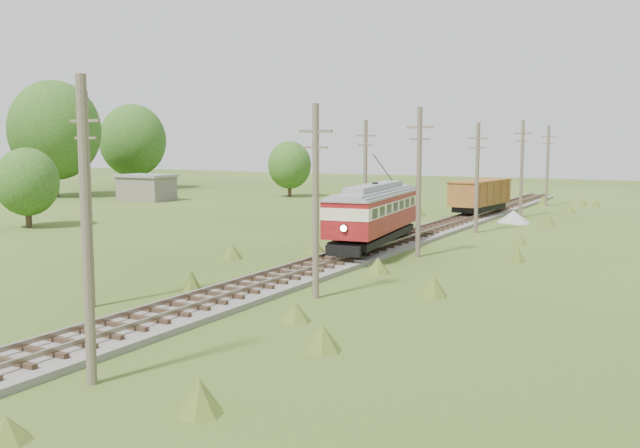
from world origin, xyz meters
The scene contains 17 objects.
railbed_main centered at (0.00, 34.00, 0.19)m, with size 3.60×96.00×0.57m.
streetcar centered at (0.00, 31.77, 2.63)m, with size 4.48×12.47×5.65m.
gondola centered at (0.00, 55.55, 2.11)m, with size 3.73×8.89×2.87m.
gravel_pile centered at (3.97, 52.33, 0.49)m, with size 2.90×3.07×1.05m.
utility_pole_r_1 centered at (3.10, 5.00, 4.40)m, with size 0.30×0.30×8.80m.
utility_pole_r_2 centered at (3.30, 18.00, 4.42)m, with size 1.60×0.30×8.60m.
utility_pole_r_3 centered at (3.20, 31.00, 4.63)m, with size 1.60×0.30×9.00m.
utility_pole_r_4 centered at (3.00, 44.00, 4.32)m, with size 1.60×0.30×8.40m.
utility_pole_r_5 centered at (3.40, 57.00, 4.58)m, with size 1.60×0.30×8.90m.
utility_pole_r_6 centered at (3.20, 70.00, 4.47)m, with size 1.60×0.30×8.70m.
utility_pole_l_a centered at (-4.20, 12.00, 4.63)m, with size 1.60×0.30×9.00m.
utility_pole_l_b centered at (-4.50, 40.00, 4.42)m, with size 1.60×0.30×8.60m.
tree_left_4 centered at (-54.00, 54.00, 8.37)m, with size 11.34×11.34×14.61m.
tree_left_5 centered at (-56.00, 70.00, 7.12)m, with size 9.66×9.66×12.44m.
tree_mid_a centered at (-28.00, 68.00, 4.02)m, with size 5.46×5.46×7.03m.
tree_mid_c centered at (-30.00, 30.00, 3.71)m, with size 5.04×5.04×6.49m.
shed centered at (-40.00, 55.00, 1.57)m, with size 6.40×4.40×3.10m.
Camera 1 is at (18.34, -9.31, 6.94)m, focal length 40.00 mm.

